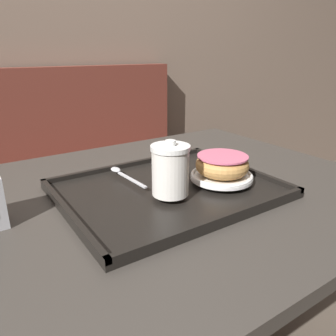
{
  "coord_description": "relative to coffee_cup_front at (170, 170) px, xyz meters",
  "views": [
    {
      "loc": [
        -0.41,
        -0.63,
        1.08
      ],
      "look_at": [
        -0.01,
        -0.03,
        0.81
      ],
      "focal_mm": 35.0,
      "sensor_mm": 36.0,
      "label": 1
    }
  ],
  "objects": [
    {
      "name": "spoon",
      "position": [
        -0.04,
        0.17,
        -0.05
      ],
      "size": [
        0.03,
        0.16,
        0.01
      ],
      "rotation": [
        0.0,
        0.0,
        1.64
      ],
      "color": "silver",
      "rests_on": "serving_tray"
    },
    {
      "name": "booth_bench",
      "position": [
        0.09,
        0.95,
        -0.51
      ],
      "size": [
        1.21,
        0.44,
        1.0
      ],
      "color": "brown",
      "rests_on": "ground_plane"
    },
    {
      "name": "donut_chocolate_glazed",
      "position": [
        0.16,
        0.0,
        -0.02
      ],
      "size": [
        0.13,
        0.13,
        0.05
      ],
      "color": "tan",
      "rests_on": "plate_with_chocolate_donut"
    },
    {
      "name": "coffee_cup_front",
      "position": [
        0.0,
        0.0,
        0.0
      ],
      "size": [
        0.09,
        0.09,
        0.12
      ],
      "color": "white",
      "rests_on": "serving_tray"
    },
    {
      "name": "wall_behind",
      "position": [
        0.04,
        1.18,
        0.37
      ],
      "size": [
        8.0,
        0.05,
        2.4
      ],
      "color": "#7A6656",
      "rests_on": "ground_plane"
    },
    {
      "name": "plate_with_chocolate_donut",
      "position": [
        0.16,
        0.0,
        -0.05
      ],
      "size": [
        0.15,
        0.15,
        0.01
      ],
      "color": "white",
      "rests_on": "serving_tray"
    },
    {
      "name": "cafe_table",
      "position": [
        0.04,
        0.08,
        -0.24
      ],
      "size": [
        1.1,
        0.86,
        0.75
      ],
      "color": "#38332D",
      "rests_on": "ground_plane"
    },
    {
      "name": "serving_tray",
      "position": [
        0.03,
        0.05,
        -0.07
      ],
      "size": [
        0.5,
        0.4,
        0.02
      ],
      "color": "black",
      "rests_on": "cafe_table"
    }
  ]
}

